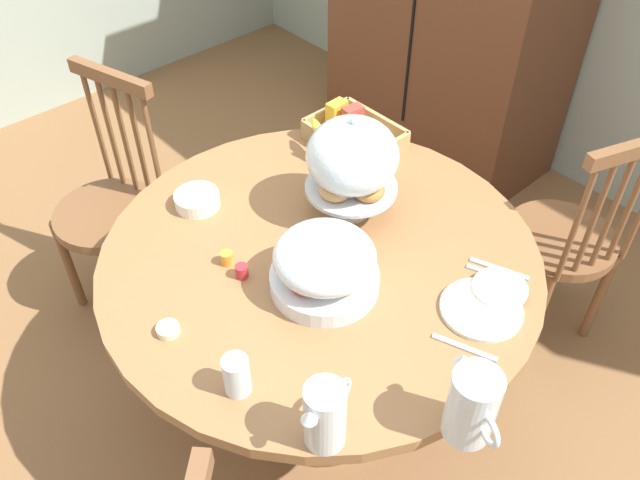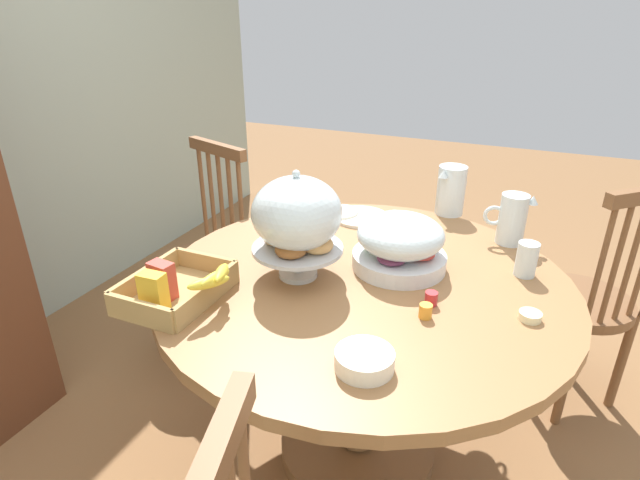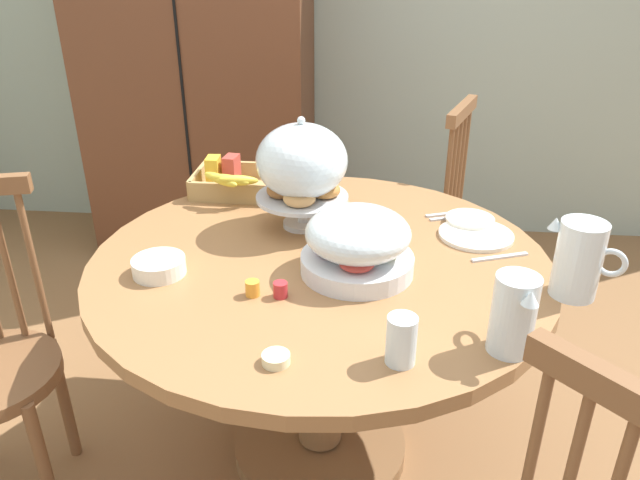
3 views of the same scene
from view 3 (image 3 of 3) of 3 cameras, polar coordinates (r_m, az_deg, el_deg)
ground_plane at (r=2.17m, az=-2.85°, el=-18.67°), size 10.00×10.00×0.00m
wooden_armoire at (r=3.19m, az=-11.37°, el=15.98°), size 1.18×0.60×1.96m
dining_table at (r=1.80m, az=0.00°, el=-7.06°), size 1.28×1.28×0.74m
windsor_chair_facing_door at (r=2.61m, az=9.25°, el=1.59°), size 0.43×0.43×0.97m
pastry_stand_with_dome at (r=1.80m, az=-1.72°, el=7.02°), size 0.28×0.28×0.34m
fruit_platter_covered at (r=1.58m, az=3.55°, el=-0.30°), size 0.30×0.30×0.18m
orange_juice_pitcher at (r=1.35m, az=17.65°, el=-6.93°), size 0.09×0.18×0.18m
milk_pitcher at (r=1.60m, az=23.08°, el=-1.99°), size 0.19×0.11×0.20m
cereal_basket at (r=2.13m, az=-7.99°, el=5.49°), size 0.32×0.30×0.12m
china_plate_large at (r=1.86m, az=14.44°, el=0.48°), size 0.22×0.22×0.01m
china_plate_small at (r=1.94m, az=13.92°, el=1.93°), size 0.15×0.15×0.01m
cereal_bowl at (r=1.65m, az=-14.90°, el=-2.40°), size 0.14×0.14×0.04m
drinking_glass at (r=1.28m, az=7.65°, el=-9.31°), size 0.06×0.06×0.11m
butter_dish at (r=1.29m, az=-4.16°, el=-11.07°), size 0.06×0.06×0.02m
jam_jar_strawberry at (r=1.50m, az=-3.74°, el=-4.68°), size 0.04×0.04×0.04m
jam_jar_apricot at (r=1.52m, az=-6.36°, el=-4.53°), size 0.04×0.04×0.04m
table_knife at (r=1.98m, az=12.55°, el=2.11°), size 0.16×0.07×0.01m
dinner_fork at (r=2.00m, az=12.17°, el=2.46°), size 0.16×0.07×0.01m
soup_spoon at (r=1.76m, az=16.55°, el=-1.54°), size 0.16×0.07×0.01m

